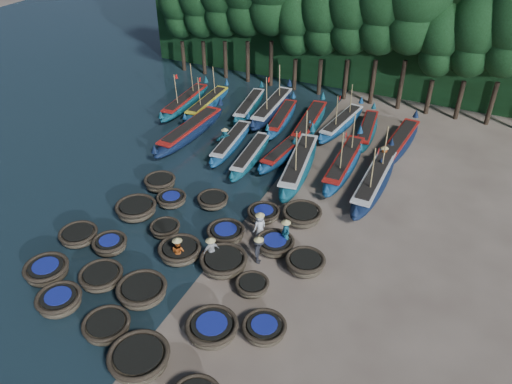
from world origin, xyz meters
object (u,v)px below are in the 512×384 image
at_px(coracle_13, 224,262).
at_px(long_boat_5, 287,150).
at_px(long_boat_17, 399,143).
at_px(coracle_14, 252,286).
at_px(fisherman_4, 211,250).
at_px(long_boat_10, 208,104).
at_px(coracle_5, 47,271).
at_px(coracle_21, 172,199).
at_px(coracle_22, 213,200).
at_px(coracle_11, 110,244).
at_px(long_boat_15, 342,123).
at_px(long_boat_3, 231,142).
at_px(long_boat_11, 249,106).
at_px(coracle_2, 107,326).
at_px(coracle_17, 226,233).
at_px(coracle_9, 264,329).
at_px(long_boat_14, 310,123).
at_px(coracle_23, 264,214).
at_px(long_boat_6, 299,164).
at_px(coracle_18, 275,244).
at_px(long_boat_12, 272,107).
at_px(fisherman_3, 259,250).
at_px(coracle_20, 160,182).
at_px(coracle_7, 142,291).
at_px(fisherman_5, 225,138).
at_px(long_boat_13, 282,118).
at_px(coracle_16, 165,229).
at_px(long_boat_4, 251,155).
at_px(long_boat_16, 367,130).
at_px(coracle_8, 212,328).
at_px(long_boat_2, 191,130).
at_px(coracle_1, 59,301).
at_px(fisherman_6, 383,156).
at_px(fisherman_0, 260,225).
at_px(coracle_24, 302,215).
at_px(long_boat_8, 374,181).
at_px(long_boat_9, 185,102).
at_px(coracle_19, 305,263).
at_px(fisherman_2, 178,251).
at_px(coracle_10, 79,235).
at_px(coracle_12, 180,251).
at_px(coracle_15, 136,209).

relative_size(coracle_13, long_boat_5, 0.37).
bearing_deg(long_boat_17, long_boat_5, -143.86).
distance_m(coracle_14, fisherman_4, 2.97).
bearing_deg(long_boat_10, coracle_5, -84.92).
relative_size(coracle_21, coracle_22, 1.00).
height_order(coracle_5, coracle_11, coracle_5).
bearing_deg(long_boat_15, long_boat_3, -127.21).
bearing_deg(long_boat_11, long_boat_15, -7.43).
xyz_separation_m(coracle_2, coracle_17, (1.66, 7.92, 0.01)).
bearing_deg(coracle_9, long_boat_14, 104.49).
distance_m(coracle_22, coracle_23, 3.29).
bearing_deg(long_boat_6, long_boat_10, 141.08).
height_order(coracle_18, long_boat_17, long_boat_17).
height_order(long_boat_12, fisherman_3, long_boat_12).
distance_m(coracle_20, coracle_22, 3.90).
relative_size(coracle_7, fisherman_5, 1.58).
relative_size(long_boat_3, long_boat_13, 1.00).
height_order(long_boat_3, fisherman_4, fisherman_4).
bearing_deg(coracle_17, coracle_11, -145.63).
distance_m(coracle_16, coracle_17, 3.39).
relative_size(coracle_21, fisherman_3, 1.22).
bearing_deg(long_boat_4, long_boat_16, 43.36).
xyz_separation_m(coracle_8, coracle_9, (2.04, 0.99, -0.06)).
height_order(coracle_18, long_boat_2, long_boat_2).
height_order(coracle_14, long_boat_2, long_boat_2).
distance_m(coracle_5, coracle_8, 9.13).
relative_size(coracle_1, long_boat_17, 0.25).
bearing_deg(long_boat_15, fisherman_6, -37.99).
distance_m(long_boat_14, long_boat_17, 6.82).
xyz_separation_m(coracle_5, long_boat_4, (4.16, 14.56, 0.00)).
distance_m(long_boat_10, long_boat_13, 6.57).
height_order(coracle_18, fisherman_0, fisherman_0).
height_order(coracle_24, long_boat_6, long_boat_6).
xyz_separation_m(coracle_18, long_boat_2, (-10.67, 9.02, 0.20)).
distance_m(long_boat_8, long_boat_17, 5.71).
relative_size(long_boat_17, fisherman_6, 5.07).
height_order(long_boat_11, long_boat_17, long_boat_17).
distance_m(coracle_2, fisherman_6, 20.58).
bearing_deg(coracle_8, fisherman_6, 79.02).
xyz_separation_m(coracle_2, long_boat_9, (-9.40, 21.60, 0.14)).
distance_m(coracle_19, fisherman_2, 6.45).
xyz_separation_m(coracle_20, fisherman_5, (1.23, 6.35, 0.34)).
height_order(coracle_19, fisherman_5, fisherman_5).
bearing_deg(coracle_10, long_boat_8, 41.86).
height_order(coracle_12, coracle_15, coracle_15).
height_order(coracle_17, fisherman_6, fisherman_6).
xyz_separation_m(long_boat_6, long_boat_14, (-1.51, 6.18, -0.05)).
xyz_separation_m(coracle_22, coracle_24, (5.37, 0.79, 0.09)).
bearing_deg(coracle_19, coracle_24, 113.16).
bearing_deg(coracle_18, coracle_5, -144.26).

